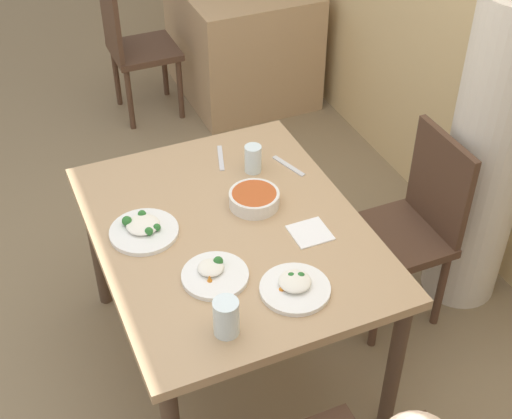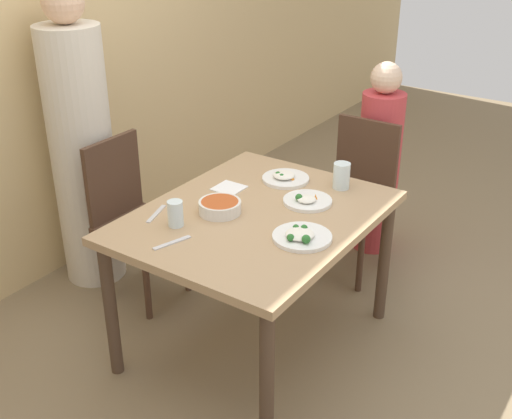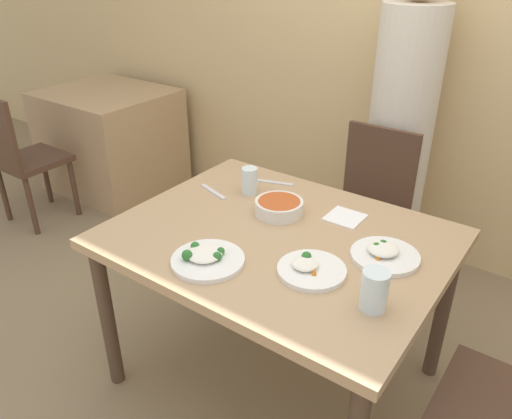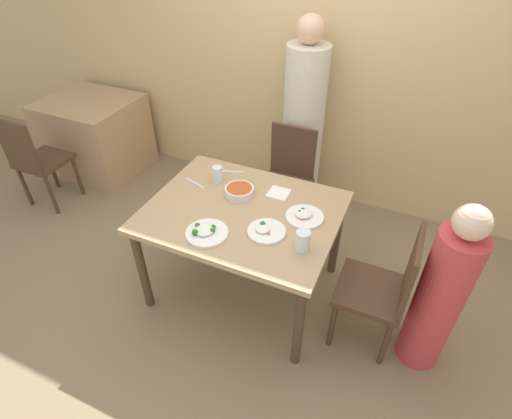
{
  "view_description": "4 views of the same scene",
  "coord_description": "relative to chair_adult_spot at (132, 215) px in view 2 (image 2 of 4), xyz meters",
  "views": [
    {
      "loc": [
        1.9,
        -0.71,
        2.46
      ],
      "look_at": [
        0.04,
        0.09,
        0.83
      ],
      "focal_mm": 50.0,
      "sensor_mm": 36.0,
      "label": 1
    },
    {
      "loc": [
        -2.19,
        -1.48,
        2.07
      ],
      "look_at": [
        -0.14,
        -0.09,
        0.84
      ],
      "focal_mm": 45.0,
      "sensor_mm": 36.0,
      "label": 2
    },
    {
      "loc": [
        0.88,
        -1.37,
        1.72
      ],
      "look_at": [
        -0.11,
        0.0,
        0.81
      ],
      "focal_mm": 35.0,
      "sensor_mm": 36.0,
      "label": 3
    },
    {
      "loc": [
        0.9,
        -1.82,
        2.34
      ],
      "look_at": [
        0.1,
        -0.01,
        0.78
      ],
      "focal_mm": 28.0,
      "sensor_mm": 36.0,
      "label": 4
    }
  ],
  "objects": [
    {
      "name": "glass_water_short",
      "position": [
        -0.31,
        -0.6,
        0.31
      ],
      "size": [
        0.07,
        0.07,
        0.12
      ],
      "color": "silver",
      "rests_on": "dining_table"
    },
    {
      "name": "plate_noodles",
      "position": [
        -0.11,
        -1.13,
        0.26
      ],
      "size": [
        0.26,
        0.26,
        0.06
      ],
      "color": "white",
      "rests_on": "dining_table"
    },
    {
      "name": "person_adult",
      "position": [
        0.0,
        0.34,
        0.29
      ],
      "size": [
        0.34,
        0.34,
        1.68
      ],
      "color": "beige",
      "rests_on": "ground_plane"
    },
    {
      "name": "dining_table",
      "position": [
        -0.01,
        -0.83,
        0.16
      ],
      "size": [
        1.23,
        0.97,
        0.74
      ],
      "color": "tan",
      "rests_on": "ground_plane"
    },
    {
      "name": "fork_steel",
      "position": [
        -0.28,
        -0.45,
        0.25
      ],
      "size": [
        0.18,
        0.07,
        0.01
      ],
      "color": "silver",
      "rests_on": "dining_table"
    },
    {
      "name": "bowl_curry",
      "position": [
        -0.1,
        -0.69,
        0.28
      ],
      "size": [
        0.2,
        0.2,
        0.06
      ],
      "color": "silver",
      "rests_on": "dining_table"
    },
    {
      "name": "person_child",
      "position": [
        1.24,
        -0.88,
        0.07
      ],
      "size": [
        0.26,
        0.26,
        1.2
      ],
      "color": "#C63D42",
      "rests_on": "ground_plane"
    },
    {
      "name": "napkin_folded",
      "position": [
        0.14,
        -0.56,
        0.25
      ],
      "size": [
        0.14,
        0.14,
        0.01
      ],
      "color": "white",
      "rests_on": "dining_table"
    },
    {
      "name": "chair_adult_spot",
      "position": [
        0.0,
        0.0,
        0.0
      ],
      "size": [
        0.4,
        0.4,
        0.9
      ],
      "color": "#4C3323",
      "rests_on": "ground_plane"
    },
    {
      "name": "plate_rice_adult",
      "position": [
        0.21,
        -0.97,
        0.26
      ],
      "size": [
        0.23,
        0.23,
        0.05
      ],
      "color": "white",
      "rests_on": "dining_table"
    },
    {
      "name": "chair_child_spot",
      "position": [
        0.94,
        -0.88,
        0.0
      ],
      "size": [
        0.4,
        0.4,
        0.9
      ],
      "rotation": [
        0.0,
        0.0,
        -1.57
      ],
      "color": "#4C3323",
      "rests_on": "ground_plane"
    },
    {
      "name": "glass_water_tall",
      "position": [
        0.46,
        -1.02,
        0.31
      ],
      "size": [
        0.08,
        0.08,
        0.13
      ],
      "color": "silver",
      "rests_on": "dining_table"
    },
    {
      "name": "wall_back",
      "position": [
        -0.01,
        0.6,
        0.86
      ],
      "size": [
        10.0,
        0.06,
        2.7
      ],
      "color": "tan",
      "rests_on": "ground_plane"
    },
    {
      "name": "ground_plane",
      "position": [
        -0.01,
        -0.83,
        -0.49
      ],
      "size": [
        10.0,
        10.0,
        0.0
      ],
      "primitive_type": "plane",
      "color": "#847051"
    },
    {
      "name": "spoon_steel",
      "position": [
        -0.45,
        -0.69,
        0.25
      ],
      "size": [
        0.18,
        0.07,
        0.01
      ],
      "color": "silver",
      "rests_on": "dining_table"
    },
    {
      "name": "plate_rice_child",
      "position": [
        0.38,
        -0.74,
        0.26
      ],
      "size": [
        0.24,
        0.24,
        0.05
      ],
      "color": "white",
      "rests_on": "dining_table"
    }
  ]
}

